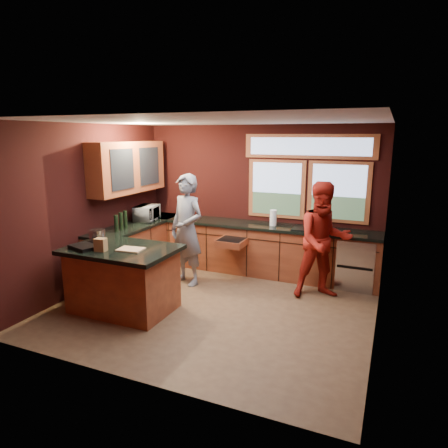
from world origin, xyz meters
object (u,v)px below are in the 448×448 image
Objects in this scene: island at (123,279)px; cutting_board at (131,249)px; person_grey at (187,230)px; person_red at (324,241)px; stock_pot at (97,235)px.

cutting_board reaches higher than island.
person_red is (2.23, 0.32, -0.03)m from person_grey.
person_grey reaches higher than island.
person_grey reaches higher than stock_pot.
person_grey reaches higher than person_red.
person_red is at bearing 25.56° from stock_pot.
person_grey is 1.03× the size of person_red.
cutting_board is at bearing -14.93° from stock_pot.
island is 3.08m from person_red.
person_red reaches higher than cutting_board.
person_grey is at bearing 52.78° from stock_pot.
person_grey is 5.40× the size of cutting_board.
stock_pot is (-0.55, 0.15, 0.56)m from island.
island is at bearing 165.96° from cutting_board.
cutting_board is at bearing -172.59° from person_red.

